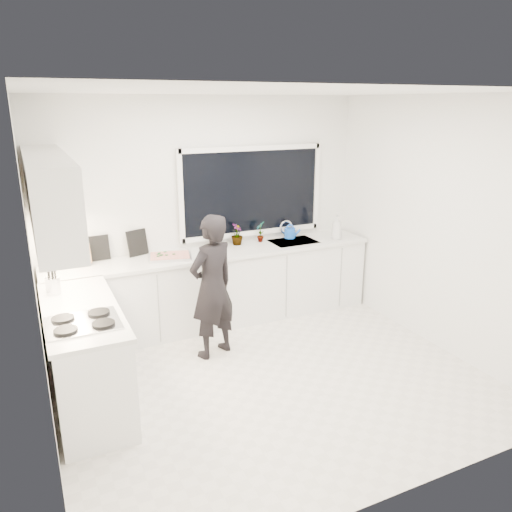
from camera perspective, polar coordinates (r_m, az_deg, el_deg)
floor at (r=5.10m, az=1.68°, el=-13.84°), size 4.00×3.50×0.02m
wall_back at (r=6.12m, az=-5.70°, el=5.16°), size 4.00×0.02×2.70m
wall_left at (r=4.09m, az=-24.18°, el=-2.41°), size 0.02×3.50×2.70m
wall_right at (r=5.72m, az=20.10°, el=3.34°), size 0.02×3.50×2.70m
ceiling at (r=4.37m, az=2.01°, el=18.42°), size 4.00×3.50×0.02m
window at (r=6.27m, az=-0.44°, el=7.39°), size 1.80×0.02×1.00m
base_cabinets_back at (r=6.10m, az=-4.46°, el=-3.78°), size 3.92×0.58×0.88m
base_cabinets_left at (r=4.77m, az=-18.86°, el=-10.94°), size 0.58×1.60×0.88m
countertop_back at (r=5.94m, az=-4.53°, el=0.34°), size 3.94×0.62×0.04m
countertop_left at (r=4.58m, az=-19.41°, el=-5.84°), size 0.62×1.60×0.04m
upper_cabinets at (r=4.65m, az=-22.53°, el=6.42°), size 0.34×2.10×0.70m
sink at (r=6.39m, az=4.28°, el=1.26°), size 0.58×0.42×0.14m
faucet at (r=6.51m, az=3.45°, el=3.05°), size 0.03×0.03×0.22m
stovetop at (r=4.24m, az=-19.17°, el=-7.15°), size 0.56×0.48×0.03m
person at (r=5.23m, az=-5.03°, el=-3.53°), size 0.66×0.55×1.55m
pizza_tray at (r=5.74m, az=-9.80°, el=-0.09°), size 0.55×0.46×0.03m
pizza at (r=5.74m, az=-9.81°, el=0.07°), size 0.50×0.41×0.01m
watering_can at (r=6.51m, az=3.88°, el=2.62°), size 0.19×0.19×0.13m
paper_towel_roll at (r=5.66m, az=-22.76°, el=-0.26°), size 0.13×0.13×0.26m
knife_block at (r=5.72m, az=-19.08°, el=0.13°), size 0.14×0.11×0.22m
utensil_crock at (r=4.96m, az=-22.18°, el=-3.15°), size 0.17×0.17×0.16m
picture_frame_large at (r=5.83m, az=-17.46°, el=0.90°), size 0.22×0.04×0.28m
picture_frame_small at (r=5.89m, az=-13.41°, el=1.50°), size 0.24×0.10×0.30m
herb_plants at (r=6.13m, az=-3.02°, el=2.54°), size 0.81×0.21×0.33m
soap_bottles at (r=6.50m, az=9.23°, el=3.19°), size 0.15×0.15×0.33m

